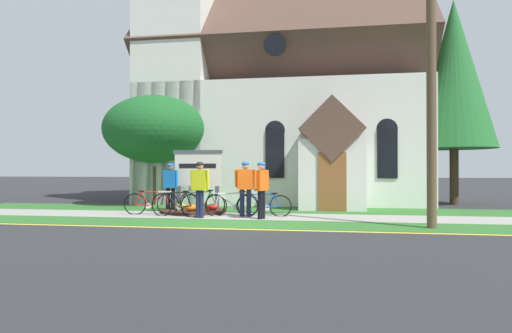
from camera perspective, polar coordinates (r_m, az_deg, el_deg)
ground at (r=15.95m, az=-0.23°, el=-5.75°), size 140.00×140.00×0.00m
sidewalk_slab at (r=13.69m, az=0.69°, el=-6.60°), size 32.00×2.00×0.01m
grass_verge at (r=11.81m, az=-0.71°, el=-7.59°), size 32.00×1.82×0.01m
church_lawn at (r=16.00m, az=1.95°, el=-5.71°), size 24.00×2.70×0.01m
curb_paint_stripe at (r=10.78m, az=-1.69°, el=-8.28°), size 28.00×0.16×0.01m
church_building at (r=22.50m, az=3.03°, el=8.79°), size 12.90×12.40×13.88m
church_sign at (r=15.50m, az=-7.70°, el=-0.60°), size 1.80×0.18×2.18m
flower_bed at (r=15.06m, az=-8.19°, el=-5.74°), size 2.26×2.26×0.34m
bicycle_yellow at (r=14.39m, az=-7.15°, el=-4.79°), size 1.73×0.59×0.84m
bicycle_orange at (r=13.87m, az=-3.13°, el=-5.01°), size 1.65×0.65×0.81m
bicycle_blue at (r=14.63m, az=-13.67°, el=-4.73°), size 1.77×0.39×0.82m
bicycle_green at (r=13.64m, az=1.07°, el=-5.11°), size 1.75×0.21×0.77m
bicycle_silver at (r=13.83m, az=-10.46°, el=-4.95°), size 1.78×0.38×0.84m
cyclist_in_blue_jersey at (r=15.32m, az=-11.23°, el=-2.20°), size 0.63×0.40×1.70m
cyclist_in_white_jersey at (r=13.25m, az=-7.43°, el=-2.42°), size 0.64×0.35×1.72m
cyclist_in_red_jersey at (r=13.51m, az=-1.41°, el=-2.33°), size 0.68×0.30×1.74m
cyclist_in_yellow_jersey at (r=12.87m, az=0.72°, el=-2.50°), size 0.40×0.67×1.72m
utility_pole at (r=12.22m, az=21.66°, el=15.39°), size 3.12×0.28×8.67m
roadside_conifer at (r=20.49m, az=24.66°, el=11.01°), size 3.40×3.40×8.72m
yard_deciduous_tree at (r=18.75m, az=-13.13°, el=4.77°), size 4.32×4.32×4.60m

